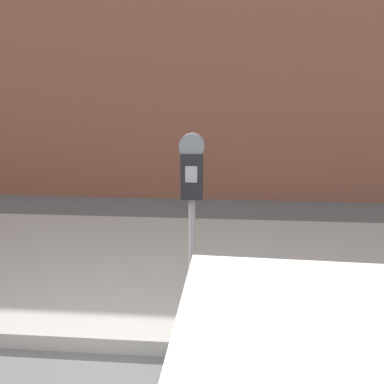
% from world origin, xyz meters
% --- Properties ---
extents(sidewalk, '(24.00, 2.80, 0.13)m').
position_xyz_m(sidewalk, '(0.00, 2.20, 0.07)').
color(sidewalk, '#ADAAA3').
rests_on(sidewalk, ground_plane).
extents(building_facade, '(24.00, 0.30, 6.53)m').
position_xyz_m(building_facade, '(0.00, 5.23, 3.27)').
color(building_facade, '#935642').
rests_on(building_facade, ground_plane).
extents(parking_meter, '(0.18, 0.15, 1.50)m').
position_xyz_m(parking_meter, '(0.15, 1.13, 1.25)').
color(parking_meter, gray).
rests_on(parking_meter, sidewalk).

